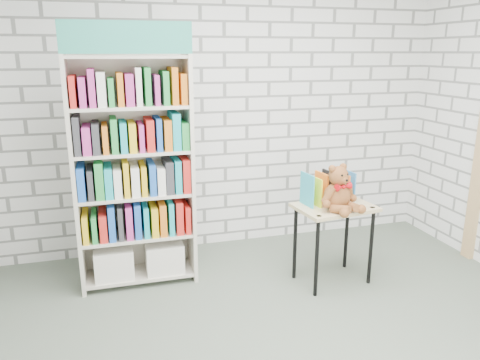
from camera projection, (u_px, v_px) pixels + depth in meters
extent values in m
plane|color=#515C4E|center=(298.00, 350.00, 3.22)|extent=(4.50, 4.50, 0.00)
cube|color=silver|center=(225.00, 112.00, 4.70)|extent=(4.50, 0.02, 2.80)
cube|color=beige|center=(75.00, 178.00, 3.83)|extent=(0.03, 0.38, 1.97)
cube|color=beige|center=(190.00, 170.00, 4.08)|extent=(0.03, 0.38, 1.97)
cube|color=beige|center=(133.00, 169.00, 4.12)|extent=(0.98, 0.02, 1.97)
cube|color=teal|center=(127.00, 37.00, 3.49)|extent=(0.98, 0.02, 0.24)
cube|color=beige|center=(140.00, 273.00, 4.20)|extent=(0.92, 0.36, 0.03)
cube|color=beige|center=(138.00, 234.00, 4.10)|extent=(0.92, 0.36, 0.03)
cube|color=beige|center=(135.00, 194.00, 4.00)|extent=(0.92, 0.36, 0.03)
cube|color=beige|center=(133.00, 151.00, 3.90)|extent=(0.92, 0.36, 0.03)
cube|color=beige|center=(130.00, 107.00, 3.80)|extent=(0.92, 0.36, 0.03)
cube|color=beige|center=(127.00, 57.00, 3.70)|extent=(0.92, 0.36, 0.03)
cube|color=silver|center=(114.00, 261.00, 4.10)|extent=(0.33, 0.32, 0.26)
cube|color=silver|center=(164.00, 255.00, 4.22)|extent=(0.33, 0.32, 0.26)
cube|color=purple|center=(137.00, 219.00, 4.05)|extent=(0.92, 0.32, 0.26)
cube|color=#333338|center=(134.00, 178.00, 3.95)|extent=(0.92, 0.32, 0.26)
cube|color=red|center=(132.00, 134.00, 3.85)|extent=(0.92, 0.32, 0.26)
cube|color=yellow|center=(129.00, 89.00, 3.76)|extent=(0.92, 0.32, 0.26)
cube|color=tan|center=(335.00, 207.00, 4.02)|extent=(0.71, 0.54, 0.03)
cylinder|color=black|center=(317.00, 258.00, 3.85)|extent=(0.03, 0.03, 0.68)
cylinder|color=black|center=(295.00, 243.00, 4.16)|extent=(0.03, 0.03, 0.68)
cylinder|color=black|center=(371.00, 248.00, 4.07)|extent=(0.03, 0.03, 0.68)
cylinder|color=black|center=(346.00, 234.00, 4.38)|extent=(0.03, 0.03, 0.68)
cylinder|color=black|center=(319.00, 216.00, 3.77)|extent=(0.04, 0.04, 0.01)
cylinder|color=black|center=(372.00, 208.00, 3.98)|extent=(0.04, 0.04, 0.01)
cube|color=#2BA5BC|center=(307.00, 190.00, 3.99)|extent=(0.04, 0.20, 0.27)
cube|color=#E9FF28|center=(314.00, 189.00, 4.02)|extent=(0.04, 0.20, 0.27)
cube|color=orange|center=(321.00, 188.00, 4.05)|extent=(0.04, 0.20, 0.27)
cube|color=black|center=(329.00, 187.00, 4.08)|extent=(0.04, 0.20, 0.27)
cube|color=silver|center=(336.00, 186.00, 4.11)|extent=(0.04, 0.20, 0.27)
cube|color=orange|center=(343.00, 185.00, 4.13)|extent=(0.04, 0.20, 0.27)
cube|color=#327CBD|center=(349.00, 184.00, 4.16)|extent=(0.04, 0.20, 0.27)
ellipsoid|color=brown|center=(337.00, 196.00, 3.90)|extent=(0.23, 0.20, 0.23)
sphere|color=brown|center=(339.00, 176.00, 3.85)|extent=(0.16, 0.16, 0.16)
sphere|color=brown|center=(332.00, 169.00, 3.82)|extent=(0.06, 0.06, 0.06)
sphere|color=brown|center=(343.00, 167.00, 3.88)|extent=(0.06, 0.06, 0.06)
sphere|color=brown|center=(344.00, 180.00, 3.80)|extent=(0.07, 0.07, 0.07)
sphere|color=black|center=(342.00, 176.00, 3.78)|extent=(0.02, 0.02, 0.02)
sphere|color=black|center=(347.00, 175.00, 3.80)|extent=(0.02, 0.02, 0.02)
sphere|color=black|center=(347.00, 180.00, 3.78)|extent=(0.02, 0.02, 0.02)
cylinder|color=brown|center=(329.00, 195.00, 3.82)|extent=(0.12, 0.09, 0.16)
cylinder|color=brown|center=(349.00, 191.00, 3.93)|extent=(0.12, 0.12, 0.16)
sphere|color=brown|center=(326.00, 204.00, 3.80)|extent=(0.07, 0.07, 0.07)
sphere|color=brown|center=(353.00, 198.00, 3.95)|extent=(0.07, 0.07, 0.07)
cylinder|color=brown|center=(340.00, 209.00, 3.79)|extent=(0.15, 0.18, 0.09)
cylinder|color=brown|center=(352.00, 206.00, 3.86)|extent=(0.08, 0.18, 0.09)
sphere|color=brown|center=(344.00, 213.00, 3.72)|extent=(0.08, 0.08, 0.08)
sphere|color=brown|center=(361.00, 209.00, 3.81)|extent=(0.08, 0.08, 0.08)
cone|color=red|center=(340.00, 187.00, 3.80)|extent=(0.08, 0.08, 0.06)
cone|color=red|center=(347.00, 186.00, 3.84)|extent=(0.08, 0.08, 0.06)
sphere|color=red|center=(344.00, 187.00, 3.82)|extent=(0.04, 0.04, 0.04)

